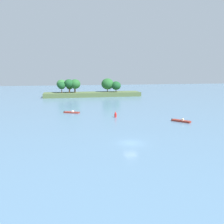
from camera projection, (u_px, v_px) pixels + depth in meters
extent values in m
plane|color=slate|center=(131.00, 143.00, 47.03)|extent=(400.00, 400.00, 0.00)
cube|color=#4C6038|center=(93.00, 94.00, 133.94)|extent=(53.88, 11.42, 2.32)
cylinder|color=#513823|center=(62.00, 90.00, 131.17)|extent=(0.44, 0.44, 2.62)
ellipsoid|color=#2D6B33|center=(62.00, 84.00, 130.58)|extent=(5.34, 5.34, 4.80)
cylinder|color=#513823|center=(62.00, 91.00, 129.13)|extent=(0.44, 0.44, 2.31)
ellipsoid|color=#194C23|center=(62.00, 86.00, 128.64)|extent=(4.32, 4.32, 3.89)
cylinder|color=#513823|center=(69.00, 90.00, 130.27)|extent=(0.44, 0.44, 3.00)
ellipsoid|color=#194C23|center=(69.00, 84.00, 129.66)|extent=(5.23, 5.23, 4.71)
cylinder|color=#513823|center=(70.00, 91.00, 133.26)|extent=(0.44, 0.44, 1.82)
ellipsoid|color=#2D6B33|center=(70.00, 86.00, 132.85)|extent=(3.71, 3.71, 3.34)
cylinder|color=#513823|center=(75.00, 90.00, 132.83)|extent=(0.44, 0.44, 2.29)
ellipsoid|color=#194C23|center=(75.00, 85.00, 132.34)|extent=(4.36, 4.36, 3.92)
cylinder|color=#513823|center=(75.00, 90.00, 131.59)|extent=(0.44, 0.44, 2.39)
ellipsoid|color=#235B28|center=(75.00, 84.00, 130.98)|extent=(5.85, 5.85, 5.27)
cylinder|color=#513823|center=(108.00, 90.00, 135.89)|extent=(0.44, 0.44, 1.79)
ellipsoid|color=#235B28|center=(108.00, 84.00, 135.26)|extent=(6.98, 6.98, 6.28)
cylinder|color=#513823|center=(116.00, 91.00, 135.20)|extent=(0.44, 0.44, 1.50)
ellipsoid|color=#194C23|center=(116.00, 86.00, 134.70)|extent=(5.38, 5.38, 4.84)
cube|color=maroon|center=(72.00, 112.00, 80.95)|extent=(5.53, 4.03, 0.36)
cube|color=white|center=(73.00, 111.00, 80.77)|extent=(0.85, 1.01, 0.50)
cube|color=black|center=(64.00, 112.00, 81.69)|extent=(0.40, 0.41, 0.56)
cube|color=maroon|center=(181.00, 121.00, 66.66)|extent=(4.46, 5.00, 0.48)
cube|color=beige|center=(183.00, 119.00, 66.33)|extent=(0.88, 0.85, 0.50)
cube|color=black|center=(172.00, 120.00, 68.37)|extent=(0.42, 0.42, 0.56)
cylinder|color=red|center=(115.00, 115.00, 73.16)|extent=(0.70, 0.70, 1.20)
cone|color=red|center=(115.00, 112.00, 73.00)|extent=(0.49, 0.49, 0.70)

